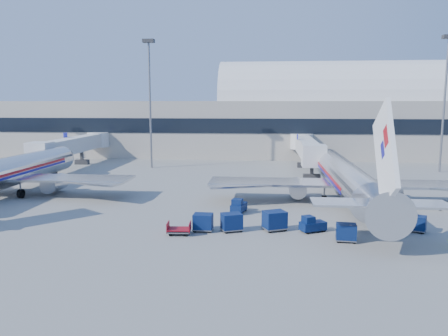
# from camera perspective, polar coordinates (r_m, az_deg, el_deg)

# --- Properties ---
(ground) EXTENTS (260.00, 260.00, 0.00)m
(ground) POSITION_cam_1_polar(r_m,az_deg,el_deg) (47.94, 4.60, -5.58)
(ground) COLOR gray
(ground) RESTS_ON ground
(terminal) EXTENTS (170.00, 28.15, 21.00)m
(terminal) POSITION_cam_1_polar(r_m,az_deg,el_deg) (103.54, -2.34, 6.23)
(terminal) COLOR #B2AA9E
(terminal) RESTS_ON ground
(airliner_main) EXTENTS (32.00, 37.26, 12.07)m
(airliner_main) POSITION_cam_1_polar(r_m,az_deg,el_deg) (52.56, 15.70, -1.36)
(airliner_main) COLOR silver
(airliner_main) RESTS_ON ground
(airliner_mid) EXTENTS (32.00, 37.26, 12.07)m
(airliner_mid) POSITION_cam_1_polar(r_m,az_deg,el_deg) (61.24, -26.76, -0.60)
(airliner_mid) COLOR silver
(airliner_mid) RESTS_ON ground
(jetbridge_near) EXTENTS (4.40, 27.50, 6.25)m
(jetbridge_near) POSITION_cam_1_polar(r_m,az_deg,el_deg) (77.99, 10.67, 2.69)
(jetbridge_near) COLOR silver
(jetbridge_near) RESTS_ON ground
(jetbridge_mid) EXTENTS (4.40, 27.50, 6.25)m
(jetbridge_mid) POSITION_cam_1_polar(r_m,az_deg,el_deg) (85.28, -18.75, 2.87)
(jetbridge_mid) COLOR silver
(jetbridge_mid) RESTS_ON ground
(mast_west) EXTENTS (2.00, 1.20, 22.60)m
(mast_west) POSITION_cam_1_polar(r_m,az_deg,el_deg) (79.32, -9.69, 10.67)
(mast_west) COLOR slate
(mast_west) RESTS_ON ground
(mast_east) EXTENTS (2.00, 1.20, 22.60)m
(mast_east) POSITION_cam_1_polar(r_m,az_deg,el_deg) (81.95, 26.98, 9.80)
(mast_east) COLOR slate
(mast_east) RESTS_ON ground
(barrier_near) EXTENTS (3.00, 0.55, 0.90)m
(barrier_near) POSITION_cam_1_polar(r_m,az_deg,el_deg) (52.68, 24.69, -4.56)
(barrier_near) COLOR #9E9E96
(barrier_near) RESTS_ON ground
(tug_lead) EXTENTS (2.59, 2.09, 1.51)m
(tug_lead) POSITION_cam_1_polar(r_m,az_deg,el_deg) (40.83, 11.42, -7.24)
(tug_lead) COLOR #091B49
(tug_lead) RESTS_ON ground
(tug_right) EXTENTS (2.72, 1.92, 1.61)m
(tug_right) POSITION_cam_1_polar(r_m,az_deg,el_deg) (47.08, 20.98, -5.47)
(tug_right) COLOR #091B49
(tug_right) RESTS_ON ground
(tug_left) EXTENTS (1.75, 2.65, 1.59)m
(tug_left) POSITION_cam_1_polar(r_m,az_deg,el_deg) (46.79, 1.89, -5.00)
(tug_left) COLOR #091B49
(tug_left) RESTS_ON ground
(cart_train_a) EXTENTS (2.53, 2.29, 1.81)m
(cart_train_a) POSITION_cam_1_polar(r_m,az_deg,el_deg) (40.67, 6.63, -6.78)
(cart_train_a) COLOR #091B49
(cart_train_a) RESTS_ON ground
(cart_train_b) EXTENTS (2.29, 2.04, 1.66)m
(cart_train_b) POSITION_cam_1_polar(r_m,az_deg,el_deg) (40.18, 1.00, -7.04)
(cart_train_b) COLOR #091B49
(cart_train_b) RESTS_ON ground
(cart_train_c) EXTENTS (1.87, 1.45, 1.61)m
(cart_train_c) POSITION_cam_1_polar(r_m,az_deg,el_deg) (40.27, -2.75, -7.05)
(cart_train_c) COLOR #091B49
(cart_train_c) RESTS_ON ground
(cart_solo_near) EXTENTS (1.85, 1.48, 1.53)m
(cart_solo_near) POSITION_cam_1_polar(r_m,az_deg,el_deg) (38.72, 15.67, -8.07)
(cart_solo_near) COLOR #091B49
(cart_solo_near) RESTS_ON ground
(cart_solo_far) EXTENTS (2.06, 1.87, 1.48)m
(cart_solo_far) POSITION_cam_1_polar(r_m,az_deg,el_deg) (43.75, 23.84, -6.61)
(cart_solo_far) COLOR #091B49
(cart_solo_far) RESTS_ON ground
(cart_open_red) EXTENTS (2.16, 1.59, 0.55)m
(cart_open_red) POSITION_cam_1_polar(r_m,az_deg,el_deg) (39.51, -5.86, -8.09)
(cart_open_red) COLOR slate
(cart_open_red) RESTS_ON ground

